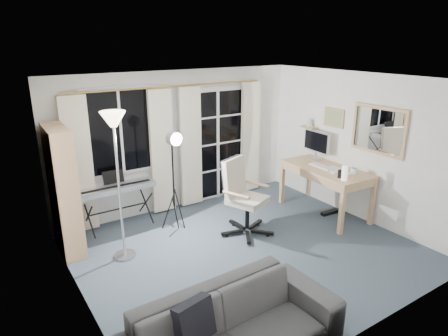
# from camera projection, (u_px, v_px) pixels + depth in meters

# --- Properties ---
(floor) EXTENTS (4.50, 4.00, 0.02)m
(floor) POSITION_uv_depth(u_px,v_px,m) (247.00, 251.00, 5.72)
(floor) COLOR #384451
(floor) RESTS_ON ground
(window) EXTENTS (1.20, 0.08, 1.40)m
(window) POSITION_uv_depth(u_px,v_px,m) (120.00, 131.00, 6.27)
(window) COLOR white
(window) RESTS_ON floor
(french_door) EXTENTS (1.32, 0.09, 2.11)m
(french_door) POSITION_uv_depth(u_px,v_px,m) (217.00, 145.00, 7.36)
(french_door) COLOR white
(french_door) RESTS_ON floor
(curtains) EXTENTS (3.60, 0.07, 2.13)m
(curtains) POSITION_uv_depth(u_px,v_px,m) (176.00, 149.00, 6.80)
(curtains) COLOR gold
(curtains) RESTS_ON floor
(bookshelf) EXTENTS (0.32, 0.84, 1.79)m
(bookshelf) POSITION_uv_depth(u_px,v_px,m) (62.00, 195.00, 5.48)
(bookshelf) COLOR tan
(bookshelf) RESTS_ON floor
(torchiere_lamp) EXTENTS (0.41, 0.41, 2.03)m
(torchiere_lamp) POSITION_uv_depth(u_px,v_px,m) (115.00, 143.00, 5.05)
(torchiere_lamp) COLOR #B2B2B7
(torchiere_lamp) RESTS_ON floor
(keyboard_piano) EXTENTS (1.21, 0.59, 0.88)m
(keyboard_piano) POSITION_uv_depth(u_px,v_px,m) (116.00, 189.00, 6.19)
(keyboard_piano) COLOR black
(keyboard_piano) RESTS_ON floor
(studio_light) EXTENTS (0.34, 0.34, 1.62)m
(studio_light) POSITION_uv_depth(u_px,v_px,m) (174.00, 150.00, 5.95)
(studio_light) COLOR black
(studio_light) RESTS_ON floor
(office_chair) EXTENTS (0.82, 0.79, 1.18)m
(office_chair) POSITION_uv_depth(u_px,v_px,m) (240.00, 190.00, 6.08)
(office_chair) COLOR black
(office_chair) RESTS_ON floor
(desk) EXTENTS (0.85, 1.58, 0.83)m
(desk) POSITION_uv_depth(u_px,v_px,m) (326.00, 173.00, 6.73)
(desk) COLOR tan
(desk) RESTS_ON floor
(monitor) EXTENTS (0.20, 0.60, 0.52)m
(monitor) POSITION_uv_depth(u_px,v_px,m) (316.00, 142.00, 7.06)
(monitor) COLOR silver
(monitor) RESTS_ON desk
(desk_clutter) EXTENTS (0.51, 0.93, 1.05)m
(desk_clutter) POSITION_uv_depth(u_px,v_px,m) (333.00, 182.00, 6.52)
(desk_clutter) COLOR white
(desk_clutter) RESTS_ON desk
(mug) EXTENTS (0.14, 0.11, 0.14)m
(mug) POSITION_uv_depth(u_px,v_px,m) (355.00, 171.00, 6.33)
(mug) COLOR silver
(mug) RESTS_ON desk
(wall_mirror) EXTENTS (0.04, 0.94, 0.74)m
(wall_mirror) POSITION_uv_depth(u_px,v_px,m) (379.00, 130.00, 6.12)
(wall_mirror) COLOR tan
(wall_mirror) RESTS_ON floor
(framed_print) EXTENTS (0.03, 0.42, 0.32)m
(framed_print) POSITION_uv_depth(u_px,v_px,m) (334.00, 118.00, 6.82)
(framed_print) COLOR tan
(framed_print) RESTS_ON floor
(wall_shelf) EXTENTS (0.16, 0.30, 0.18)m
(wall_shelf) POSITION_uv_depth(u_px,v_px,m) (309.00, 124.00, 7.25)
(wall_shelf) COLOR tan
(wall_shelf) RESTS_ON floor
(sofa) EXTENTS (2.22, 0.69, 0.86)m
(sofa) POSITION_uv_depth(u_px,v_px,m) (230.00, 321.00, 3.65)
(sofa) COLOR #323235
(sofa) RESTS_ON floor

